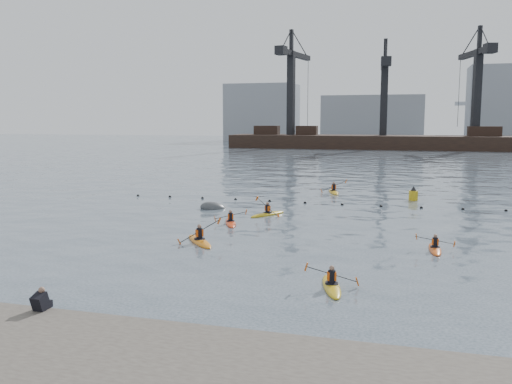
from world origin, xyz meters
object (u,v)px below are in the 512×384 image
Objects in this scene: kayaker_0 at (200,240)px; kayaker_1 at (332,285)px; nav_buoy at (413,195)px; kayaker_5 at (334,191)px; kayaker_3 at (268,214)px; kayaker_4 at (435,248)px; mooring_buoy at (213,209)px; kayaker_2 at (231,222)px.

kayaker_1 is at bearing -75.44° from kayaker_0.
kayaker_5 is at bearing 156.64° from nav_buoy.
kayaker_1 is at bearing -37.36° from kayaker_3.
kayaker_5 is 2.65× the size of nav_buoy.
kayaker_3 is 14.27m from nav_buoy.
kayaker_4 is at bearing -30.68° from kayaker_0.
mooring_buoy is 16.99m from nav_buoy.
kayaker_0 is 1.02× the size of kayaker_2.
kayaker_3 is at bearing -134.35° from nav_buoy.
kayaker_0 is 12.51m from kayaker_4.
kayaker_0 is 9.47m from kayaker_3.
kayaker_4 is (4.28, 7.80, -0.01)m from kayaker_1.
kayaker_4 is at bearing -86.88° from nav_buoy.
kayaker_0 is at bearing 128.15° from kayaker_1.
kayaker_2 is at bearing 110.07° from kayaker_1.
kayaker_3 is at bearing 98.51° from kayaker_1.
kayaker_2 is 4.03m from kayaker_3.
kayaker_5 reaches higher than kayaker_2.
kayaker_1 is at bearing -77.51° from kayaker_2.
nav_buoy is (9.97, 10.20, 0.31)m from kayaker_3.
kayaker_2 is 17.55m from kayaker_5.
mooring_buoy is at bearing -149.58° from nav_buoy.
kayaker_0 is 1.09× the size of kayaker_4.
kayaker_2 is (-0.07, 5.63, -0.01)m from kayaker_0.
kayaker_2 is at bearing -129.51° from nav_buoy.
kayaker_1 is 25.90m from nav_buoy.
nav_buoy is at bearing -40.26° from kayaker_5.
kayaker_2 is 1.57× the size of mooring_buoy.
kayaker_5 is (4.34, 22.62, -0.00)m from kayaker_0.
mooring_buoy is at bearing -139.91° from kayaker_5.
kayaker_5 is 1.78× the size of mooring_buoy.
kayaker_2 is at bearing -82.77° from kayaker_3.
kayaker_1 is (8.11, -6.12, -0.01)m from kayaker_0.
mooring_buoy is (-4.67, 1.60, -0.10)m from kayaker_3.
kayaker_3 is 0.89× the size of kayaker_5.
kayaker_3 is 2.36× the size of nav_buoy.
kayaker_5 is at bearing 56.99° from mooring_buoy.
kayaker_0 is 1.60× the size of mooring_buoy.
nav_buoy is at bearing 75.00° from kayaker_3.
kayaker_4 is at bearing -5.70° from kayaker_3.
kayaker_1 is 28.99m from kayaker_5.
kayaker_5 is at bearing 53.07° from kayaker_2.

